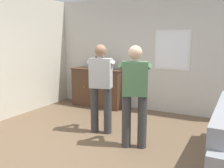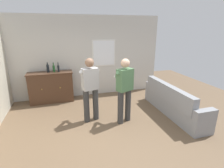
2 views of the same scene
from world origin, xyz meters
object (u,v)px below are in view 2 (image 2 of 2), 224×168
Objects in this scene: bottle_wine_green at (54,68)px; bottle_liquor_amber at (48,68)px; sideboard_cabinet at (51,87)px; bottle_spirits_clear at (58,68)px; person_standing_left at (90,87)px; person_standing_right at (124,88)px; couch at (172,103)px.

bottle_wine_green is 0.96× the size of bottle_liquor_amber.
bottle_wine_green is at bearing 8.72° from sideboard_cabinet.
bottle_spirits_clear reaches higher than sideboard_cabinet.
person_standing_left reaches higher than bottle_wine_green.
person_standing_right is (1.57, -1.90, -0.19)m from bottle_spirits_clear.
couch is 7.55× the size of bottle_liquor_amber.
person_standing_right reaches higher than couch.
person_standing_left is at bearing -56.13° from bottle_liquor_amber.
bottle_wine_green is at bearing 119.05° from person_standing_left.
person_standing_left is (0.90, -1.63, -0.19)m from bottle_wine_green.
couch is at bearing -7.14° from person_standing_left.
bottle_liquor_amber is at bearing 134.50° from person_standing_right.
person_standing_left is 1.00× the size of person_standing_right.
couch is at bearing -29.60° from sideboard_cabinet.
bottle_spirits_clear is 0.19× the size of person_standing_right.
bottle_liquor_amber reaches higher than sideboard_cabinet.
person_standing_left reaches higher than couch.
bottle_liquor_amber reaches higher than bottle_wine_green.
person_standing_left is at bearing 158.74° from person_standing_right.
person_standing_right is (-1.48, -0.03, 0.61)m from couch.
sideboard_cabinet is (-3.33, 1.89, 0.18)m from couch.
couch is 3.81m from bottle_wine_green.
bottle_spirits_clear is at bearing 129.63° from person_standing_right.
couch is at bearing 1.11° from person_standing_right.
person_standing_right is (1.71, -1.94, -0.19)m from bottle_wine_green.
person_standing_right is at bearing -50.37° from bottle_spirits_clear.
couch is 3.95m from bottle_liquor_amber.
bottle_spirits_clear reaches higher than couch.
couch is at bearing -31.49° from bottle_spirits_clear.
person_standing_left reaches higher than bottle_liquor_amber.
person_standing_left is at bearing -64.36° from bottle_spirits_clear.
couch is 1.72× the size of sideboard_cabinet.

